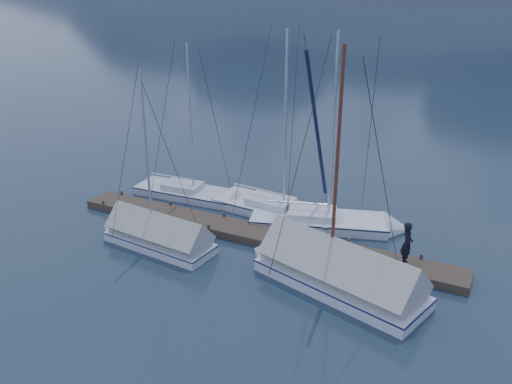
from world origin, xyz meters
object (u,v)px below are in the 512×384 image
(sailboat_open_mid, at_px, (293,215))
(person, at_px, (407,244))
(sailboat_open_right, at_px, (339,224))
(sailboat_open_left, at_px, (202,196))
(sailboat_covered_near, at_px, (327,272))
(sailboat_covered_far, at_px, (151,236))

(sailboat_open_mid, bearing_deg, person, -24.07)
(sailboat_open_mid, xyz_separation_m, person, (5.81, -2.60, 1.06))
(sailboat_open_right, xyz_separation_m, person, (3.53, -2.63, 1.06))
(sailboat_open_left, bearing_deg, sailboat_covered_near, -29.78)
(sailboat_open_left, relative_size, sailboat_open_mid, 0.90)
(sailboat_covered_near, distance_m, person, 3.36)
(sailboat_open_mid, bearing_deg, sailboat_covered_far, -131.34)
(sailboat_open_left, xyz_separation_m, person, (10.94, -2.69, 1.08))
(sailboat_open_mid, bearing_deg, sailboat_open_right, 0.81)
(person, bearing_deg, sailboat_open_mid, 46.74)
(sailboat_covered_far, bearing_deg, sailboat_open_left, 97.01)
(sailboat_covered_far, distance_m, person, 10.63)
(sailboat_open_left, bearing_deg, sailboat_open_right, -0.45)
(sailboat_open_right, relative_size, sailboat_covered_near, 0.98)
(sailboat_covered_near, bearing_deg, sailboat_open_left, 150.22)
(sailboat_open_left, distance_m, sailboat_open_right, 7.41)
(person, bearing_deg, sailboat_open_right, 34.14)
(sailboat_open_right, distance_m, sailboat_covered_far, 8.50)
(sailboat_open_left, relative_size, sailboat_covered_far, 1.05)
(sailboat_open_mid, height_order, sailboat_covered_near, sailboat_covered_near)
(sailboat_open_right, relative_size, person, 5.40)
(sailboat_covered_far, bearing_deg, sailboat_covered_near, 2.52)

